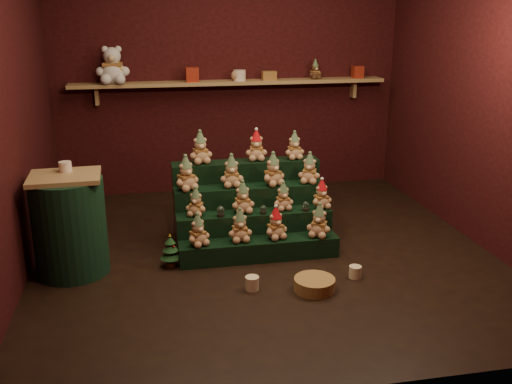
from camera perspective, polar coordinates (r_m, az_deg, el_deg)
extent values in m
plane|color=black|center=(5.18, 0.83, -6.06)|extent=(4.00, 4.00, 0.00)
cube|color=black|center=(6.79, -2.74, 11.90)|extent=(4.00, 0.10, 2.80)
cube|color=black|center=(2.85, 9.46, 3.50)|extent=(4.00, 0.10, 2.80)
cube|color=black|center=(4.81, -24.02, 7.99)|extent=(0.10, 4.00, 2.80)
cube|color=black|center=(5.58, 22.28, 9.35)|extent=(0.10, 4.00, 2.80)
cube|color=#A88154|center=(6.62, -2.50, 10.89)|extent=(3.60, 0.26, 0.04)
cube|color=#A88154|center=(6.66, -15.62, 9.26)|extent=(0.04, 0.12, 0.20)
cube|color=#A88154|center=(7.08, 9.70, 10.13)|extent=(0.04, 0.12, 0.20)
cube|color=black|center=(5.01, 0.32, -5.75)|extent=(1.40, 0.22, 0.18)
cube|color=black|center=(5.18, -0.16, -3.89)|extent=(1.40, 0.22, 0.36)
cube|color=black|center=(5.35, -0.61, -2.14)|extent=(1.40, 0.22, 0.54)
cube|color=black|center=(5.52, -1.02, -0.50)|extent=(1.40, 0.22, 0.72)
cylinder|color=black|center=(5.01, -3.55, -2.32)|extent=(0.07, 0.07, 0.03)
sphere|color=silver|center=(4.99, -3.56, -1.82)|extent=(0.07, 0.07, 0.07)
cylinder|color=black|center=(5.07, 0.72, -2.07)|extent=(0.06, 0.06, 0.02)
sphere|color=silver|center=(5.06, 0.73, -1.65)|extent=(0.06, 0.06, 0.06)
cylinder|color=black|center=(5.16, 4.98, -1.77)|extent=(0.06, 0.06, 0.02)
sphere|color=silver|center=(5.14, 4.99, -1.31)|extent=(0.07, 0.07, 0.07)
cube|color=#A88154|center=(4.77, -18.61, 1.44)|extent=(0.57, 0.48, 0.04)
cylinder|color=black|center=(4.90, -18.13, -3.31)|extent=(0.59, 0.59, 0.81)
cylinder|color=beige|center=(4.85, -18.54, 2.43)|extent=(0.10, 0.10, 0.08)
cylinder|color=#4B311A|center=(4.95, -8.48, -7.14)|extent=(0.09, 0.09, 0.04)
cone|color=#13361B|center=(4.91, -8.54, -6.05)|extent=(0.18, 0.18, 0.09)
cone|color=#13361B|center=(4.88, -8.57, -5.37)|extent=(0.13, 0.13, 0.08)
cone|color=#13361B|center=(4.86, -8.60, -4.74)|extent=(0.09, 0.09, 0.06)
cone|color=gold|center=(4.84, -8.62, -4.25)|extent=(0.03, 0.03, 0.03)
cylinder|color=beige|center=(4.50, -0.39, -9.10)|extent=(0.11, 0.11, 0.11)
cylinder|color=beige|center=(4.76, 9.88, -7.88)|extent=(0.10, 0.10, 0.10)
cylinder|color=#A67D43|center=(4.52, 5.87, -9.18)|extent=(0.37, 0.37, 0.10)
cube|color=#A72D19|center=(6.54, -6.41, 11.59)|extent=(0.14, 0.14, 0.16)
cylinder|color=beige|center=(6.61, -1.66, 11.58)|extent=(0.14, 0.14, 0.12)
cube|color=#A72D19|center=(6.98, 10.12, 11.73)|extent=(0.12, 0.12, 0.14)
sphere|color=tan|center=(6.60, -1.98, 11.57)|extent=(0.12, 0.12, 0.12)
cube|color=#CD551C|center=(6.68, 1.33, 11.56)|extent=(0.16, 0.10, 0.10)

